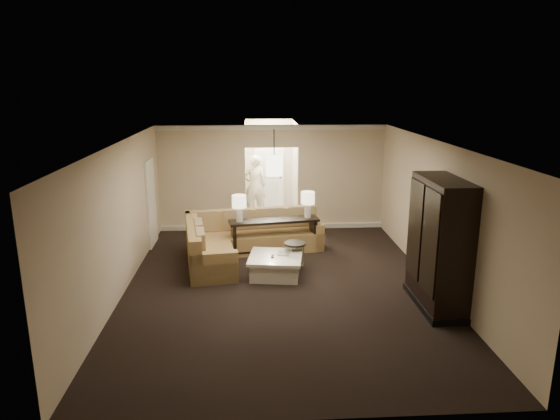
{
  "coord_description": "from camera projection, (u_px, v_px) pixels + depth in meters",
  "views": [
    {
      "loc": [
        -0.57,
        -9.06,
        3.89
      ],
      "look_at": [
        0.05,
        1.2,
        1.23
      ],
      "focal_mm": 32.0,
      "sensor_mm": 36.0,
      "label": 1
    }
  ],
  "objects": [
    {
      "name": "wall_front",
      "position": [
        304.0,
        312.0,
        5.55
      ],
      "size": [
        6.0,
        0.04,
        2.8
      ],
      "primitive_type": "cube",
      "color": "beige",
      "rests_on": "ground"
    },
    {
      "name": "ground",
      "position": [
        281.0,
        286.0,
        9.76
      ],
      "size": [
        8.0,
        8.0,
        0.0
      ],
      "primitive_type": "plane",
      "color": "black",
      "rests_on": "ground"
    },
    {
      "name": "table_lamp_right",
      "position": [
        308.0,
        200.0,
        11.56
      ],
      "size": [
        0.32,
        0.32,
        0.61
      ],
      "color": "white",
      "rests_on": "console_table"
    },
    {
      "name": "table_lamp_left",
      "position": [
        239.0,
        204.0,
        11.22
      ],
      "size": [
        0.32,
        0.32,
        0.61
      ],
      "color": "white",
      "rests_on": "console_table"
    },
    {
      "name": "foyer",
      "position": [
        270.0,
        172.0,
        14.6
      ],
      "size": [
        1.44,
        2.02,
        2.8
      ],
      "color": "white",
      "rests_on": "ground"
    },
    {
      "name": "baseboard",
      "position": [
        272.0,
        226.0,
        13.57
      ],
      "size": [
        6.0,
        0.1,
        0.12
      ],
      "primitive_type": "cube",
      "color": "silver",
      "rests_on": "ground"
    },
    {
      "name": "person",
      "position": [
        255.0,
        183.0,
        14.52
      ],
      "size": [
        0.81,
        0.61,
        2.04
      ],
      "primitive_type": "imported",
      "rotation": [
        0.0,
        0.0,
        3.31
      ],
      "color": "beige",
      "rests_on": "ground"
    },
    {
      "name": "wall_left",
      "position": [
        120.0,
        220.0,
        9.24
      ],
      "size": [
        0.04,
        8.0,
        2.8
      ],
      "primitive_type": "cube",
      "color": "beige",
      "rests_on": "ground"
    },
    {
      "name": "sectional_sofa",
      "position": [
        241.0,
        240.0,
        11.37
      ],
      "size": [
        3.28,
        2.86,
        0.95
      ],
      "rotation": [
        0.0,
        0.0,
        0.15
      ],
      "color": "brown",
      "rests_on": "ground"
    },
    {
      "name": "drink_table",
      "position": [
        295.0,
        250.0,
        10.6
      ],
      "size": [
        0.46,
        0.46,
        0.58
      ],
      "rotation": [
        0.0,
        0.0,
        -0.04
      ],
      "color": "black",
      "rests_on": "ground"
    },
    {
      "name": "crown_molding",
      "position": [
        272.0,
        128.0,
        12.9
      ],
      "size": [
        6.0,
        0.1,
        0.12
      ],
      "primitive_type": "cube",
      "color": "silver",
      "rests_on": "wall_back"
    },
    {
      "name": "coffee_table",
      "position": [
        276.0,
        265.0,
        10.25
      ],
      "size": [
        1.21,
        1.21,
        0.45
      ],
      "rotation": [
        0.0,
        0.0,
        -0.14
      ],
      "color": "white",
      "rests_on": "ground"
    },
    {
      "name": "armoire",
      "position": [
        439.0,
        247.0,
        8.65
      ],
      "size": [
        0.69,
        1.6,
        2.31
      ],
      "color": "black",
      "rests_on": "ground"
    },
    {
      "name": "console_table",
      "position": [
        274.0,
        233.0,
        11.57
      ],
      "size": [
        2.12,
        0.8,
        0.8
      ],
      "rotation": [
        0.0,
        0.0,
        0.16
      ],
      "color": "black",
      "rests_on": "ground"
    },
    {
      "name": "wall_right",
      "position": [
        437.0,
        215.0,
        9.59
      ],
      "size": [
        0.04,
        8.0,
        2.8
      ],
      "primitive_type": "cube",
      "color": "beige",
      "rests_on": "ground"
    },
    {
      "name": "wall_back",
      "position": [
        272.0,
        178.0,
        13.28
      ],
      "size": [
        6.0,
        0.04,
        2.8
      ],
      "primitive_type": "cube",
      "color": "beige",
      "rests_on": "ground"
    },
    {
      "name": "side_door",
      "position": [
        151.0,
        203.0,
        12.03
      ],
      "size": [
        0.05,
        0.9,
        2.1
      ],
      "primitive_type": "cube",
      "color": "white",
      "rests_on": "ground"
    },
    {
      "name": "ceiling",
      "position": [
        281.0,
        143.0,
        9.06
      ],
      "size": [
        6.0,
        8.0,
        0.02
      ],
      "primitive_type": "cube",
      "color": "silver",
      "rests_on": "wall_back"
    },
    {
      "name": "pendant_light",
      "position": [
        274.0,
        165.0,
        11.88
      ],
      "size": [
        0.38,
        0.38,
        1.09
      ],
      "color": "black",
      "rests_on": "ceiling"
    }
  ]
}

